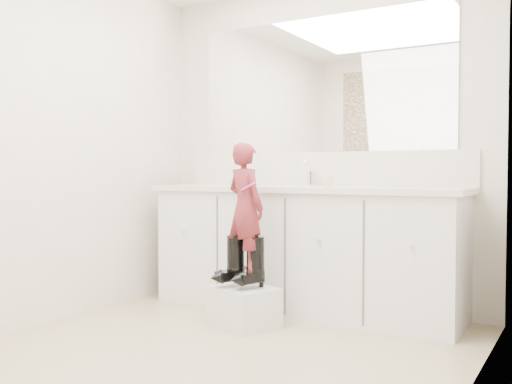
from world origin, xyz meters
The scene contains 16 objects.
floor centered at (0.00, 0.00, 0.00)m, with size 3.00×3.00×0.00m, color #937960.
wall_back centered at (0.00, 1.50, 1.20)m, with size 2.60×2.60×0.00m, color beige.
wall_left centered at (-1.30, 0.00, 1.20)m, with size 3.00×3.00×0.00m, color beige.
wall_right centered at (1.30, 0.00, 1.20)m, with size 3.00×3.00×0.00m, color beige.
vanity_cabinet centered at (0.00, 1.23, 0.42)m, with size 2.20×0.55×0.85m, color silver.
countertop centered at (0.00, 1.21, 0.87)m, with size 2.28×0.58×0.04m, color beige.
backsplash centered at (0.00, 1.49, 1.02)m, with size 2.28×0.03×0.25m, color beige.
mirror centered at (0.00, 1.49, 1.64)m, with size 2.00×0.02×1.00m, color white.
faucet centered at (0.00, 1.38, 0.94)m, with size 0.08×0.08×0.10m, color silver.
cup centered at (0.21, 1.19, 0.93)m, with size 0.09×0.09×0.08m, color beige.
soap_bottle centered at (-0.41, 1.25, 0.97)m, with size 0.08×0.08×0.17m, color beige.
step_stool centered at (-0.15, 0.67, 0.13)m, with size 0.39×0.33×0.25m, color silver.
boot_left centered at (-0.22, 0.69, 0.42)m, with size 0.12×0.22×0.33m, color black, non-canonical shape.
boot_right centered at (-0.07, 0.69, 0.42)m, with size 0.12×0.22×0.33m, color black, non-canonical shape.
toddler centered at (-0.15, 0.69, 0.76)m, with size 0.30×0.20×0.83m, color #AF363F.
toothbrush centered at (-0.08, 0.61, 0.90)m, with size 0.01×0.01×0.14m, color #D3529D.
Camera 1 is at (1.77, -2.42, 0.99)m, focal length 40.00 mm.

